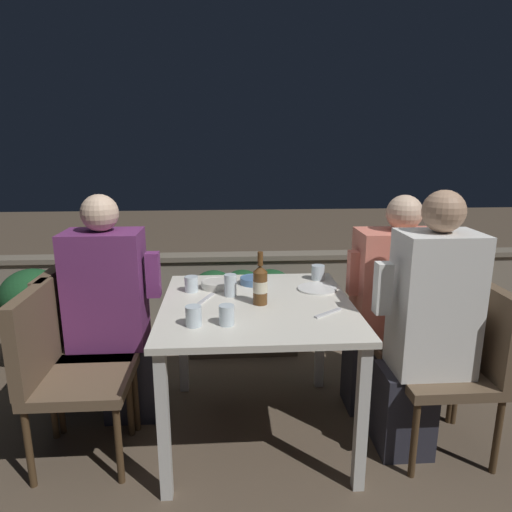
{
  "coord_description": "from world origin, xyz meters",
  "views": [
    {
      "loc": [
        -0.14,
        -2.13,
        1.5
      ],
      "look_at": [
        0.0,
        0.07,
        0.94
      ],
      "focal_mm": 32.0,
      "sensor_mm": 36.0,
      "label": 1
    }
  ],
  "objects_px": {
    "chair_left_near": "(59,362)",
    "person_purple_stripe": "(114,310)",
    "chair_right_far": "(425,323)",
    "potted_plant": "(34,310)",
    "chair_right_near": "(463,354)",
    "person_coral_top": "(391,306)",
    "chair_left_far": "(78,331)",
    "beer_bottle": "(260,284)",
    "person_white_polo": "(426,327)"
  },
  "relations": [
    {
      "from": "beer_bottle",
      "to": "person_coral_top",
      "type": "bearing_deg",
      "value": 16.45
    },
    {
      "from": "chair_left_near",
      "to": "person_purple_stripe",
      "type": "bearing_deg",
      "value": 63.17
    },
    {
      "from": "person_coral_top",
      "to": "potted_plant",
      "type": "height_order",
      "value": "person_coral_top"
    },
    {
      "from": "person_coral_top",
      "to": "potted_plant",
      "type": "distance_m",
      "value": 2.23
    },
    {
      "from": "chair_right_near",
      "to": "chair_right_far",
      "type": "relative_size",
      "value": 1.0
    },
    {
      "from": "person_coral_top",
      "to": "chair_left_far",
      "type": "bearing_deg",
      "value": 179.94
    },
    {
      "from": "chair_right_near",
      "to": "chair_left_far",
      "type": "bearing_deg",
      "value": 168.41
    },
    {
      "from": "person_coral_top",
      "to": "potted_plant",
      "type": "bearing_deg",
      "value": 166.22
    },
    {
      "from": "person_purple_stripe",
      "to": "chair_right_near",
      "type": "xyz_separation_m",
      "value": [
        1.73,
        -0.4,
        -0.12
      ]
    },
    {
      "from": "chair_left_near",
      "to": "beer_bottle",
      "type": "distance_m",
      "value": 1.0
    },
    {
      "from": "person_white_polo",
      "to": "chair_right_far",
      "type": "height_order",
      "value": "person_white_polo"
    },
    {
      "from": "chair_right_near",
      "to": "person_coral_top",
      "type": "distance_m",
      "value": 0.46
    },
    {
      "from": "person_purple_stripe",
      "to": "beer_bottle",
      "type": "xyz_separation_m",
      "value": [
        0.77,
        -0.22,
        0.2
      ]
    },
    {
      "from": "potted_plant",
      "to": "person_purple_stripe",
      "type": "bearing_deg",
      "value": -39.26
    },
    {
      "from": "chair_left_near",
      "to": "chair_left_far",
      "type": "xyz_separation_m",
      "value": [
        -0.02,
        0.35,
        0.0
      ]
    },
    {
      "from": "chair_left_far",
      "to": "person_white_polo",
      "type": "distance_m",
      "value": 1.79
    },
    {
      "from": "chair_right_near",
      "to": "chair_right_far",
      "type": "height_order",
      "value": "same"
    },
    {
      "from": "chair_left_far",
      "to": "person_white_polo",
      "type": "xyz_separation_m",
      "value": [
        1.74,
        -0.4,
        0.15
      ]
    },
    {
      "from": "chair_right_near",
      "to": "chair_right_far",
      "type": "bearing_deg",
      "value": 92.7
    },
    {
      "from": "chair_left_near",
      "to": "person_purple_stripe",
      "type": "height_order",
      "value": "person_purple_stripe"
    },
    {
      "from": "person_purple_stripe",
      "to": "chair_right_far",
      "type": "bearing_deg",
      "value": -0.06
    },
    {
      "from": "chair_left_far",
      "to": "beer_bottle",
      "type": "bearing_deg",
      "value": -12.96
    },
    {
      "from": "person_purple_stripe",
      "to": "person_coral_top",
      "type": "relative_size",
      "value": 1.01
    },
    {
      "from": "chair_left_far",
      "to": "person_coral_top",
      "type": "height_order",
      "value": "person_coral_top"
    },
    {
      "from": "beer_bottle",
      "to": "potted_plant",
      "type": "bearing_deg",
      "value": 152.04
    },
    {
      "from": "chair_left_near",
      "to": "chair_right_near",
      "type": "xyz_separation_m",
      "value": [
        1.91,
        -0.05,
        0.0
      ]
    },
    {
      "from": "person_purple_stripe",
      "to": "chair_right_near",
      "type": "bearing_deg",
      "value": -12.88
    },
    {
      "from": "chair_left_far",
      "to": "person_purple_stripe",
      "type": "xyz_separation_m",
      "value": [
        0.2,
        0.0,
        0.12
      ]
    },
    {
      "from": "person_coral_top",
      "to": "person_purple_stripe",
      "type": "bearing_deg",
      "value": 179.93
    },
    {
      "from": "chair_left_far",
      "to": "chair_right_far",
      "type": "relative_size",
      "value": 1.0
    },
    {
      "from": "chair_right_near",
      "to": "person_white_polo",
      "type": "xyz_separation_m",
      "value": [
        -0.2,
        -0.0,
        0.15
      ]
    },
    {
      "from": "person_white_polo",
      "to": "potted_plant",
      "type": "relative_size",
      "value": 1.82
    },
    {
      "from": "chair_left_near",
      "to": "chair_right_far",
      "type": "bearing_deg",
      "value": 10.38
    },
    {
      "from": "person_purple_stripe",
      "to": "person_coral_top",
      "type": "bearing_deg",
      "value": -0.07
    },
    {
      "from": "person_purple_stripe",
      "to": "chair_right_near",
      "type": "height_order",
      "value": "person_purple_stripe"
    },
    {
      "from": "chair_left_near",
      "to": "person_coral_top",
      "type": "xyz_separation_m",
      "value": [
        1.69,
        0.35,
        0.1
      ]
    },
    {
      "from": "person_coral_top",
      "to": "chair_left_near",
      "type": "bearing_deg",
      "value": -168.43
    },
    {
      "from": "person_purple_stripe",
      "to": "chair_right_far",
      "type": "relative_size",
      "value": 1.46
    },
    {
      "from": "chair_left_near",
      "to": "person_white_polo",
      "type": "distance_m",
      "value": 1.72
    },
    {
      "from": "chair_left_near",
      "to": "person_purple_stripe",
      "type": "relative_size",
      "value": 0.68
    },
    {
      "from": "chair_left_near",
      "to": "chair_right_near",
      "type": "distance_m",
      "value": 1.91
    },
    {
      "from": "chair_right_far",
      "to": "potted_plant",
      "type": "xyz_separation_m",
      "value": [
        -2.36,
        0.53,
        -0.07
      ]
    },
    {
      "from": "chair_right_far",
      "to": "potted_plant",
      "type": "bearing_deg",
      "value": 167.34
    },
    {
      "from": "chair_left_far",
      "to": "person_coral_top",
      "type": "xyz_separation_m",
      "value": [
        1.72,
        -0.0,
        0.1
      ]
    },
    {
      "from": "chair_left_near",
      "to": "person_white_polo",
      "type": "height_order",
      "value": "person_white_polo"
    },
    {
      "from": "chair_right_near",
      "to": "beer_bottle",
      "type": "distance_m",
      "value": 1.03
    },
    {
      "from": "chair_right_near",
      "to": "person_purple_stripe",
      "type": "bearing_deg",
      "value": 167.12
    },
    {
      "from": "person_purple_stripe",
      "to": "person_coral_top",
      "type": "height_order",
      "value": "person_purple_stripe"
    },
    {
      "from": "chair_left_far",
      "to": "chair_right_near",
      "type": "height_order",
      "value": "same"
    },
    {
      "from": "person_white_polo",
      "to": "person_coral_top",
      "type": "xyz_separation_m",
      "value": [
        -0.02,
        0.39,
        -0.04
      ]
    }
  ]
}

